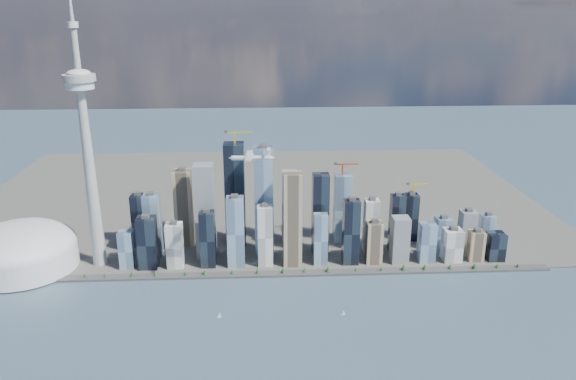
{
  "coord_description": "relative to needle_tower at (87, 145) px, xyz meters",
  "views": [
    {
      "loc": [
        9.91,
        -683.64,
        477.0
      ],
      "look_at": [
        58.17,
        260.0,
        161.82
      ],
      "focal_mm": 35.0,
      "sensor_mm": 36.0,
      "label": 1
    }
  ],
  "objects": [
    {
      "name": "dome_stadium",
      "position": [
        -140.0,
        -10.0,
        -196.4
      ],
      "size": [
        200.0,
        200.0,
        86.0
      ],
      "color": "white",
      "rests_on": "land"
    },
    {
      "name": "ground",
      "position": [
        300.0,
        -310.0,
        -235.84
      ],
      "size": [
        4000.0,
        4000.0,
        0.0
      ],
      "primitive_type": "plane",
      "color": "#364B5E",
      "rests_on": "ground"
    },
    {
      "name": "sailboat_east",
      "position": [
        439.77,
        -205.58,
        -233.11
      ],
      "size": [
        6.14,
        1.88,
        8.52
      ],
      "rotation": [
        0.0,
        0.0,
        -0.05
      ],
      "color": "silver",
      "rests_on": "ground"
    },
    {
      "name": "sailboat_west",
      "position": [
        240.4,
        -203.17,
        -232.75
      ],
      "size": [
        6.9,
        1.86,
        9.64
      ],
      "rotation": [
        0.0,
        0.0,
        -0.01
      ],
      "color": "silver",
      "rests_on": "ground"
    },
    {
      "name": "land",
      "position": [
        300.0,
        390.0,
        -234.34
      ],
      "size": [
        1400.0,
        900.0,
        3.0
      ],
      "primitive_type": "cube",
      "color": "#4C4C47",
      "rests_on": "ground"
    },
    {
      "name": "airplane",
      "position": [
        296.01,
        -141.3,
        11.61
      ],
      "size": [
        72.83,
        64.32,
        17.79
      ],
      "rotation": [
        0.0,
        0.0,
        -0.03
      ],
      "color": "silver",
      "rests_on": "ground"
    },
    {
      "name": "seawall",
      "position": [
        300.0,
        -60.0,
        -233.84
      ],
      "size": [
        1100.0,
        22.0,
        4.0
      ],
      "primitive_type": "cube",
      "color": "#383838",
      "rests_on": "ground"
    },
    {
      "name": "skyscraper_cluster",
      "position": [
        359.62,
        26.82,
        -162.27
      ],
      "size": [
        736.0,
        142.0,
        238.44
      ],
      "color": "black",
      "rests_on": "land"
    },
    {
      "name": "shoreline_trees",
      "position": [
        300.0,
        -60.0,
        -227.06
      ],
      "size": [
        960.53,
        7.2,
        8.8
      ],
      "color": "#3F2D1E",
      "rests_on": "seawall"
    },
    {
      "name": "needle_tower",
      "position": [
        0.0,
        0.0,
        0.0
      ],
      "size": [
        56.0,
        56.0,
        550.5
      ],
      "color": "#969792",
      "rests_on": "land"
    }
  ]
}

